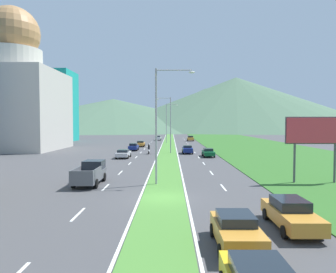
{
  "coord_description": "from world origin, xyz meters",
  "views": [
    {
      "loc": [
        0.56,
        -22.76,
        5.57
      ],
      "look_at": [
        -0.09,
        48.43,
        2.48
      ],
      "focal_mm": 33.23,
      "sensor_mm": 36.0,
      "label": 1
    }
  ],
  "objects_px": {
    "street_lamp_mid": "(169,122)",
    "billboard_roadside": "(315,133)",
    "street_lamp_far": "(168,121)",
    "car_6": "(187,149)",
    "motorcycle_rider": "(149,150)",
    "car_1": "(123,153)",
    "car_8": "(158,138)",
    "car_5": "(291,213)",
    "pickup_truck_0": "(91,173)",
    "car_9": "(141,144)",
    "street_lamp_near": "(160,118)",
    "car_4": "(190,138)",
    "car_0": "(236,230)",
    "car_3": "(134,147)",
    "car_2": "(208,152)"
  },
  "relations": [
    {
      "from": "car_1",
      "to": "car_6",
      "type": "bearing_deg",
      "value": -56.3
    },
    {
      "from": "car_1",
      "to": "street_lamp_near",
      "type": "bearing_deg",
      "value": -162.85
    },
    {
      "from": "street_lamp_mid",
      "to": "car_8",
      "type": "relative_size",
      "value": 2.42
    },
    {
      "from": "car_5",
      "to": "car_9",
      "type": "distance_m",
      "value": 58.35
    },
    {
      "from": "car_4",
      "to": "motorcycle_rider",
      "type": "distance_m",
      "value": 41.57
    },
    {
      "from": "billboard_roadside",
      "to": "car_2",
      "type": "distance_m",
      "value": 23.99
    },
    {
      "from": "street_lamp_far",
      "to": "car_2",
      "type": "bearing_deg",
      "value": -78.43
    },
    {
      "from": "street_lamp_near",
      "to": "car_3",
      "type": "height_order",
      "value": "street_lamp_near"
    },
    {
      "from": "car_1",
      "to": "car_8",
      "type": "relative_size",
      "value": 1.12
    },
    {
      "from": "car_9",
      "to": "motorcycle_rider",
      "type": "height_order",
      "value": "motorcycle_rider"
    },
    {
      "from": "car_0",
      "to": "car_4",
      "type": "height_order",
      "value": "car_4"
    },
    {
      "from": "pickup_truck_0",
      "to": "billboard_roadside",
      "type": "bearing_deg",
      "value": -88.68
    },
    {
      "from": "pickup_truck_0",
      "to": "motorcycle_rider",
      "type": "bearing_deg",
      "value": -7.0
    },
    {
      "from": "car_1",
      "to": "car_9",
      "type": "distance_m",
      "value": 23.62
    },
    {
      "from": "motorcycle_rider",
      "to": "street_lamp_far",
      "type": "bearing_deg",
      "value": -5.79
    },
    {
      "from": "car_0",
      "to": "pickup_truck_0",
      "type": "relative_size",
      "value": 0.76
    },
    {
      "from": "street_lamp_mid",
      "to": "car_1",
      "type": "height_order",
      "value": "street_lamp_mid"
    },
    {
      "from": "street_lamp_far",
      "to": "car_8",
      "type": "distance_m",
      "value": 15.48
    },
    {
      "from": "car_8",
      "to": "car_9",
      "type": "height_order",
      "value": "car_8"
    },
    {
      "from": "car_2",
      "to": "car_9",
      "type": "xyz_separation_m",
      "value": [
        -13.32,
        21.83,
        -0.01
      ]
    },
    {
      "from": "car_3",
      "to": "pickup_truck_0",
      "type": "distance_m",
      "value": 34.66
    },
    {
      "from": "car_2",
      "to": "street_lamp_mid",
      "type": "bearing_deg",
      "value": -131.01
    },
    {
      "from": "street_lamp_mid",
      "to": "motorcycle_rider",
      "type": "bearing_deg",
      "value": -163.23
    },
    {
      "from": "car_5",
      "to": "pickup_truck_0",
      "type": "xyz_separation_m",
      "value": [
        -13.71,
        11.89,
        0.2
      ]
    },
    {
      "from": "street_lamp_far",
      "to": "pickup_truck_0",
      "type": "distance_m",
      "value": 58.35
    },
    {
      "from": "pickup_truck_0",
      "to": "street_lamp_far",
      "type": "bearing_deg",
      "value": -6.37
    },
    {
      "from": "car_8",
      "to": "car_9",
      "type": "bearing_deg",
      "value": 173.71
    },
    {
      "from": "car_3",
      "to": "car_0",
      "type": "bearing_deg",
      "value": -167.91
    },
    {
      "from": "car_6",
      "to": "motorcycle_rider",
      "type": "height_order",
      "value": "motorcycle_rider"
    },
    {
      "from": "car_3",
      "to": "car_6",
      "type": "distance_m",
      "value": 12.34
    },
    {
      "from": "car_6",
      "to": "car_8",
      "type": "distance_m",
      "value": 44.11
    },
    {
      "from": "street_lamp_mid",
      "to": "billboard_roadside",
      "type": "relative_size",
      "value": 1.67
    },
    {
      "from": "street_lamp_far",
      "to": "car_8",
      "type": "height_order",
      "value": "street_lamp_far"
    },
    {
      "from": "car_4",
      "to": "pickup_truck_0",
      "type": "distance_m",
      "value": 69.26
    },
    {
      "from": "motorcycle_rider",
      "to": "pickup_truck_0",
      "type": "bearing_deg",
      "value": 173.0
    },
    {
      "from": "car_3",
      "to": "car_4",
      "type": "bearing_deg",
      "value": -22.3
    },
    {
      "from": "street_lamp_mid",
      "to": "street_lamp_far",
      "type": "bearing_deg",
      "value": 91.19
    },
    {
      "from": "street_lamp_far",
      "to": "car_1",
      "type": "xyz_separation_m",
      "value": [
        -6.69,
        -36.49,
        -5.51
      ]
    },
    {
      "from": "car_0",
      "to": "car_1",
      "type": "height_order",
      "value": "car_0"
    },
    {
      "from": "car_4",
      "to": "car_3",
      "type": "bearing_deg",
      "value": -22.3
    },
    {
      "from": "street_lamp_near",
      "to": "car_4",
      "type": "distance_m",
      "value": 68.81
    },
    {
      "from": "car_1",
      "to": "car_8",
      "type": "distance_m",
      "value": 50.73
    },
    {
      "from": "car_0",
      "to": "street_lamp_mid",
      "type": "bearing_deg",
      "value": -175.69
    },
    {
      "from": "car_8",
      "to": "motorcycle_rider",
      "type": "distance_m",
      "value": 44.28
    },
    {
      "from": "car_1",
      "to": "motorcycle_rider",
      "type": "distance_m",
      "value": 7.3
    },
    {
      "from": "car_6",
      "to": "pickup_truck_0",
      "type": "distance_m",
      "value": 30.2
    },
    {
      "from": "car_5",
      "to": "car_1",
      "type": "bearing_deg",
      "value": -157.18
    },
    {
      "from": "car_5",
      "to": "street_lamp_far",
      "type": "bearing_deg",
      "value": -174.05
    },
    {
      "from": "billboard_roadside",
      "to": "car_1",
      "type": "relative_size",
      "value": 1.29
    },
    {
      "from": "billboard_roadside",
      "to": "motorcycle_rider",
      "type": "relative_size",
      "value": 3.08
    }
  ]
}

